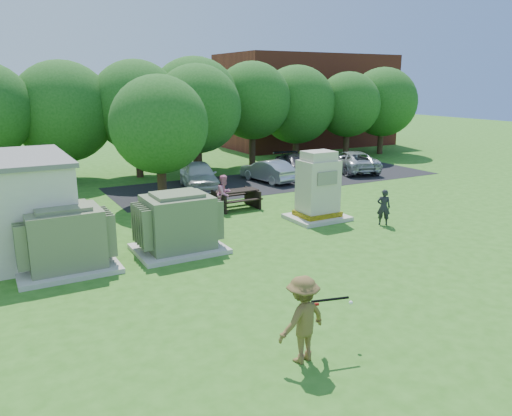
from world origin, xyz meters
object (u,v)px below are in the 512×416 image
generator_cabinet (318,190)px  person_at_picnic (224,194)px  transformer_left (65,240)px  person_by_generator (384,207)px  transformer_right (178,224)px  car_silver_a (268,171)px  car_dark (298,166)px  picnic_table (236,197)px  car_silver_b (351,161)px  car_white (199,175)px  batter (302,319)px

generator_cabinet → person_at_picnic: generator_cabinet is taller
transformer_left → person_by_generator: size_ratio=2.01×
transformer_right → generator_cabinet: 6.70m
person_at_picnic → car_silver_a: bearing=16.2°
person_by_generator → transformer_right: bearing=30.4°
generator_cabinet → car_dark: (4.63, 8.44, -0.61)m
picnic_table → person_at_picnic: 0.86m
person_by_generator → car_dark: (2.78, 10.46, -0.07)m
person_by_generator → person_at_picnic: 6.96m
transformer_right → picnic_table: transformer_right is taller
transformer_left → car_silver_b: size_ratio=0.61×
car_white → batter: bearing=-92.6°
generator_cabinet → picnic_table: 4.07m
car_dark → picnic_table: bearing=-131.6°
transformer_left → generator_cabinet: (10.32, 0.98, 0.31)m
person_by_generator → car_dark: person_by_generator is taller
car_silver_b → transformer_left: bearing=42.0°
transformer_left → generator_cabinet: size_ratio=1.02×
car_dark → batter: bearing=-111.9°
car_white → car_silver_b: size_ratio=0.89×
transformer_left → picnic_table: size_ratio=1.48×
car_dark → car_silver_a: bearing=-161.2°
car_dark → car_silver_b: bearing=10.7°
generator_cabinet → car_silver_b: size_ratio=0.60×
generator_cabinet → car_white: 8.53m
person_by_generator → car_silver_b: bearing=-86.3°
picnic_table → car_silver_a: bearing=46.6°
generator_cabinet → car_silver_b: (8.77, 8.37, -0.60)m
picnic_table → car_dark: (6.82, 5.09, 0.13)m
car_silver_a → person_at_picnic: bearing=35.8°
generator_cabinet → person_at_picnic: size_ratio=1.72×
picnic_table → batter: (-4.67, -12.27, 0.41)m
car_silver_a → transformer_right: bearing=37.3°
car_dark → car_silver_b: 4.14m
transformer_right → car_silver_a: size_ratio=0.77×
batter → car_white: (4.89, 17.20, -0.20)m
transformer_left → car_silver_b: bearing=26.1°
generator_cabinet → batter: bearing=-127.6°
transformer_right → car_white: transformer_right is taller
batter → car_silver_b: bearing=-143.7°
transformer_right → transformer_left: bearing=180.0°
car_dark → transformer_right: bearing=-128.4°
transformer_left → car_silver_b: (19.09, 9.35, -0.29)m
generator_cabinet → picnic_table: bearing=123.2°
transformer_right → car_silver_b: size_ratio=0.61×
generator_cabinet → car_dark: generator_cabinet is taller
transformer_right → car_white: bearing=63.3°
car_white → car_dark: (6.60, 0.16, -0.07)m
person_at_picnic → car_dark: (7.56, 5.40, -0.17)m
person_by_generator → car_dark: bearing=-67.5°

